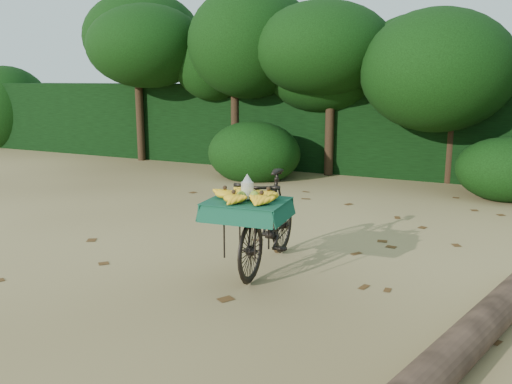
% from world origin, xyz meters
% --- Properties ---
extents(ground, '(80.00, 80.00, 0.00)m').
position_xyz_m(ground, '(0.00, 0.00, 0.00)').
color(ground, tan).
rests_on(ground, ground).
extents(vendor_bicycle, '(0.77, 1.77, 1.00)m').
position_xyz_m(vendor_bicycle, '(-0.60, -0.24, 0.51)').
color(vendor_bicycle, black).
rests_on(vendor_bicycle, ground).
extents(fallen_log, '(1.23, 3.72, 0.27)m').
position_xyz_m(fallen_log, '(1.48, -1.22, 0.14)').
color(fallen_log, brown).
rests_on(fallen_log, ground).
extents(hedge_backdrop, '(26.00, 1.80, 1.80)m').
position_xyz_m(hedge_backdrop, '(0.00, 6.30, 0.90)').
color(hedge_backdrop, black).
rests_on(hedge_backdrop, ground).
extents(tree_row, '(14.50, 2.00, 4.00)m').
position_xyz_m(tree_row, '(-0.65, 5.50, 2.00)').
color(tree_row, black).
rests_on(tree_row, ground).
extents(bush_clumps, '(8.80, 1.70, 0.90)m').
position_xyz_m(bush_clumps, '(0.50, 4.30, 0.45)').
color(bush_clumps, black).
rests_on(bush_clumps, ground).
extents(leaf_litter, '(7.00, 7.30, 0.01)m').
position_xyz_m(leaf_litter, '(0.00, 0.65, 0.01)').
color(leaf_litter, '#4F3015').
rests_on(leaf_litter, ground).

